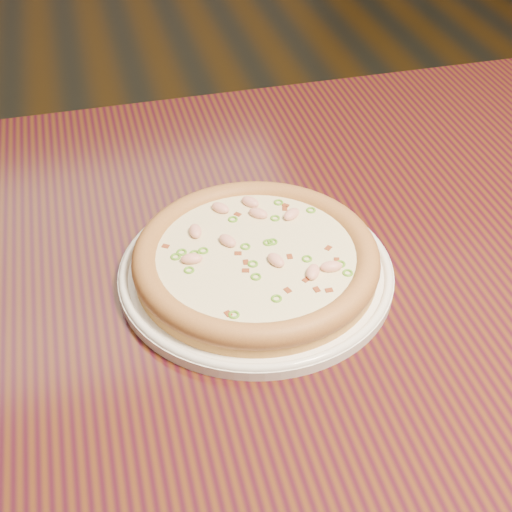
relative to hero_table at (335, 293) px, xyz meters
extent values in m
plane|color=black|center=(-0.08, 0.23, -0.65)|extent=(9.00, 9.00, 0.00)
cube|color=black|center=(0.00, 0.00, 0.08)|extent=(1.20, 0.80, 0.04)
cylinder|color=white|center=(-0.12, -0.05, 0.10)|extent=(0.31, 0.31, 0.01)
torus|color=white|center=(-0.12, -0.05, 0.11)|extent=(0.31, 0.31, 0.01)
cylinder|color=tan|center=(-0.12, -0.05, 0.12)|extent=(0.27, 0.27, 0.02)
torus|color=#B67A35|center=(-0.12, -0.05, 0.13)|extent=(0.28, 0.28, 0.03)
cylinder|color=beige|center=(-0.12, -0.05, 0.13)|extent=(0.22, 0.22, 0.00)
ellipsoid|color=#F2B29E|center=(-0.10, 0.02, 0.14)|extent=(0.03, 0.03, 0.01)
ellipsoid|color=#F2B29E|center=(-0.05, -0.10, 0.14)|extent=(0.03, 0.02, 0.01)
ellipsoid|color=#F2B29E|center=(-0.07, -0.10, 0.14)|extent=(0.02, 0.03, 0.01)
ellipsoid|color=#F2B29E|center=(-0.06, 0.00, 0.14)|extent=(0.03, 0.03, 0.01)
ellipsoid|color=#F2B29E|center=(-0.19, -0.05, 0.14)|extent=(0.03, 0.02, 0.01)
ellipsoid|color=#F2B29E|center=(-0.18, 0.00, 0.14)|extent=(0.02, 0.02, 0.01)
ellipsoid|color=#F2B29E|center=(-0.10, -0.07, 0.14)|extent=(0.02, 0.03, 0.01)
ellipsoid|color=#F2B29E|center=(-0.15, -0.03, 0.14)|extent=(0.02, 0.03, 0.01)
ellipsoid|color=#F2B29E|center=(-0.10, 0.04, 0.14)|extent=(0.03, 0.03, 0.01)
ellipsoid|color=#F2B29E|center=(-0.14, 0.04, 0.14)|extent=(0.03, 0.03, 0.01)
cube|color=maroon|center=(-0.04, -0.06, 0.13)|extent=(0.01, 0.01, 0.00)
cube|color=maroon|center=(-0.04, -0.09, 0.13)|extent=(0.01, 0.01, 0.00)
cube|color=maroon|center=(-0.08, -0.11, 0.13)|extent=(0.01, 0.01, 0.00)
cube|color=maroon|center=(-0.06, -0.13, 0.13)|extent=(0.01, 0.01, 0.00)
cube|color=maroon|center=(-0.10, -0.12, 0.13)|extent=(0.01, 0.01, 0.00)
cube|color=maroon|center=(-0.17, -0.14, 0.13)|extent=(0.01, 0.01, 0.00)
cube|color=maroon|center=(-0.22, -0.01, 0.13)|extent=(0.01, 0.01, 0.00)
cube|color=maroon|center=(-0.14, -0.05, 0.13)|extent=(0.01, 0.01, 0.00)
cube|color=maroon|center=(-0.09, -0.07, 0.13)|extent=(0.01, 0.01, 0.00)
cube|color=maroon|center=(-0.07, 0.02, 0.13)|extent=(0.01, 0.01, 0.00)
cube|color=maroon|center=(-0.13, -0.06, 0.13)|extent=(0.01, 0.01, 0.00)
cube|color=maroon|center=(-0.12, 0.02, 0.13)|extent=(0.01, 0.01, 0.00)
cube|color=maroon|center=(-0.06, 0.03, 0.13)|extent=(0.01, 0.01, 0.00)
cube|color=maroon|center=(-0.07, -0.12, 0.13)|extent=(0.01, 0.01, 0.00)
cube|color=maroon|center=(-0.14, -0.08, 0.13)|extent=(0.01, 0.01, 0.00)
torus|color=#519420|center=(-0.17, -0.14, 0.13)|extent=(0.02, 0.02, 0.00)
torus|color=#519420|center=(-0.13, -0.07, 0.13)|extent=(0.02, 0.02, 0.00)
torus|color=#519420|center=(-0.13, -0.09, 0.13)|extent=(0.01, 0.01, 0.00)
torus|color=#519420|center=(-0.13, -0.04, 0.13)|extent=(0.01, 0.01, 0.00)
torus|color=#519420|center=(-0.12, -0.13, 0.13)|extent=(0.02, 0.02, 0.00)
torus|color=#519420|center=(-0.10, -0.04, 0.13)|extent=(0.01, 0.01, 0.00)
torus|color=#519420|center=(-0.10, -0.04, 0.13)|extent=(0.01, 0.01, 0.00)
torus|color=#519420|center=(-0.07, -0.08, 0.13)|extent=(0.02, 0.02, 0.00)
torus|color=#519420|center=(-0.20, -0.06, 0.13)|extent=(0.01, 0.01, 0.00)
torus|color=#519420|center=(-0.13, 0.02, 0.13)|extent=(0.01, 0.01, 0.00)
torus|color=#519420|center=(-0.07, 0.03, 0.13)|extent=(0.02, 0.02, 0.00)
torus|color=#519420|center=(-0.03, -0.11, 0.13)|extent=(0.02, 0.02, 0.00)
torus|color=#519420|center=(-0.19, -0.04, 0.13)|extent=(0.02, 0.02, 0.00)
torus|color=#519420|center=(-0.08, 0.01, 0.13)|extent=(0.02, 0.02, 0.00)
torus|color=#519420|center=(-0.21, -0.04, 0.13)|extent=(0.01, 0.01, 0.00)
torus|color=#519420|center=(-0.20, -0.03, 0.13)|extent=(0.02, 0.02, 0.00)
torus|color=#519420|center=(-0.04, -0.09, 0.13)|extent=(0.01, 0.01, 0.00)
torus|color=#519420|center=(-0.04, 0.01, 0.13)|extent=(0.02, 0.02, 0.00)
torus|color=#519420|center=(-0.07, -0.10, 0.13)|extent=(0.02, 0.02, 0.00)
torus|color=#519420|center=(-0.18, -0.03, 0.13)|extent=(0.01, 0.01, 0.00)
camera|label=1|loc=(-0.27, -0.64, 0.64)|focal=50.00mm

